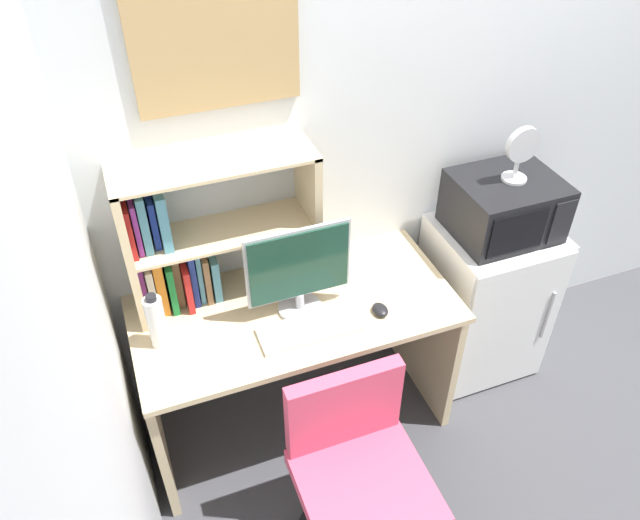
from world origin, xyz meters
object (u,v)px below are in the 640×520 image
(monitor, at_px, (299,269))
(desk_fan, at_px, (521,151))
(wall_corkboard, at_px, (215,35))
(water_bottle, at_px, (156,321))
(hutch_bookshelf, at_px, (193,240))
(mini_fridge, at_px, (484,298))
(keyboard, at_px, (309,329))
(desk_chair, at_px, (358,488))
(microwave, at_px, (504,206))
(computer_mouse, at_px, (380,310))

(monitor, distance_m, desk_fan, 1.06)
(monitor, height_order, wall_corkboard, wall_corkboard)
(monitor, xyz_separation_m, water_bottle, (-0.57, 0.01, -0.10))
(hutch_bookshelf, xyz_separation_m, mini_fridge, (1.37, -0.15, -0.63))
(wall_corkboard, bearing_deg, water_bottle, -141.81)
(keyboard, distance_m, desk_chair, 0.64)
(mini_fridge, bearing_deg, wall_corkboard, 167.95)
(monitor, relative_size, mini_fridge, 0.51)
(desk_chair, bearing_deg, keyboard, 92.23)
(monitor, distance_m, wall_corkboard, 0.91)
(keyboard, relative_size, microwave, 0.90)
(keyboard, height_order, water_bottle, water_bottle)
(microwave, bearing_deg, water_bottle, -177.43)
(mini_fridge, height_order, desk_fan, desk_fan)
(desk_chair, bearing_deg, desk_fan, 34.64)
(hutch_bookshelf, bearing_deg, computer_mouse, -28.92)
(water_bottle, height_order, mini_fridge, water_bottle)
(water_bottle, xyz_separation_m, microwave, (1.57, 0.07, 0.10))
(computer_mouse, distance_m, microwave, 0.76)
(water_bottle, relative_size, desk_chair, 0.30)
(wall_corkboard, bearing_deg, keyboard, -70.96)
(keyboard, xyz_separation_m, water_bottle, (-0.56, 0.15, 0.11))
(microwave, relative_size, wall_corkboard, 0.76)
(desk_chair, bearing_deg, water_bottle, 132.60)
(desk_fan, bearing_deg, hutch_bookshelf, 173.78)
(wall_corkboard, bearing_deg, computer_mouse, -44.94)
(keyboard, height_order, mini_fridge, mini_fridge)
(monitor, height_order, computer_mouse, monitor)
(keyboard, distance_m, computer_mouse, 0.31)
(hutch_bookshelf, xyz_separation_m, monitor, (0.36, -0.23, -0.08))
(water_bottle, distance_m, microwave, 1.58)
(keyboard, bearing_deg, mini_fridge, 11.90)
(mini_fridge, relative_size, desk_fan, 3.33)
(computer_mouse, relative_size, water_bottle, 0.34)
(hutch_bookshelf, distance_m, microwave, 1.38)
(desk_fan, xyz_separation_m, desk_chair, (-1.01, -0.70, -0.90))
(water_bottle, distance_m, desk_chair, 1.00)
(keyboard, height_order, wall_corkboard, wall_corkboard)
(microwave, bearing_deg, computer_mouse, -162.51)
(hutch_bookshelf, height_order, keyboard, hutch_bookshelf)
(hutch_bookshelf, height_order, desk_chair, hutch_bookshelf)
(water_bottle, bearing_deg, desk_chair, -47.40)
(computer_mouse, height_order, microwave, microwave)
(desk_fan, bearing_deg, wall_corkboard, 168.03)
(desk_fan, height_order, wall_corkboard, wall_corkboard)
(monitor, bearing_deg, computer_mouse, -24.56)
(monitor, relative_size, desk_fan, 1.70)
(hutch_bookshelf, xyz_separation_m, microwave, (1.37, -0.15, -0.08))
(monitor, bearing_deg, microwave, 4.74)
(wall_corkboard, bearing_deg, desk_chair, -79.35)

